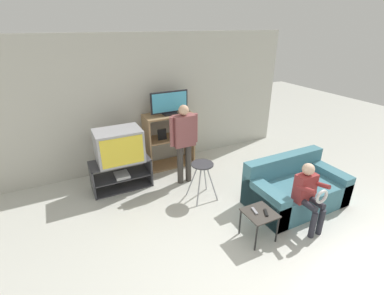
{
  "coord_description": "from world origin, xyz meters",
  "views": [
    {
      "loc": [
        -1.56,
        -1.83,
        2.74
      ],
      "look_at": [
        0.27,
        1.83,
        0.9
      ],
      "focal_mm": 26.0,
      "sensor_mm": 36.0,
      "label": 1
    }
  ],
  "objects": [
    {
      "name": "ground_plane",
      "position": [
        0.0,
        0.0,
        0.0
      ],
      "size": [
        18.0,
        18.0,
        0.0
      ],
      "primitive_type": "plane",
      "color": "beige"
    },
    {
      "name": "media_shelf",
      "position": [
        0.36,
        3.05,
        0.57
      ],
      "size": [
        0.96,
        0.47,
        1.11
      ],
      "color": "#9E7A51",
      "rests_on": "ground_plane"
    },
    {
      "name": "remote_control_black",
      "position": [
        0.67,
        0.42,
        0.44
      ],
      "size": [
        0.1,
        0.14,
        0.02
      ],
      "primitive_type": "cube",
      "rotation": [
        0.0,
        0.0,
        -0.5
      ],
      "color": "black",
      "rests_on": "snack_table"
    },
    {
      "name": "person_standing_adult",
      "position": [
        0.35,
        2.29,
        0.89
      ],
      "size": [
        0.53,
        0.2,
        1.48
      ],
      "color": "#3D3833",
      "rests_on": "ground_plane"
    },
    {
      "name": "wall_back",
      "position": [
        0.0,
        3.36,
        1.3
      ],
      "size": [
        6.4,
        0.06,
        2.6
      ],
      "color": "beige",
      "rests_on": "ground_plane"
    },
    {
      "name": "snack_table",
      "position": [
        0.61,
        0.47,
        0.37
      ],
      "size": [
        0.4,
        0.4,
        0.43
      ],
      "color": "#38332D",
      "rests_on": "ground_plane"
    },
    {
      "name": "couch",
      "position": [
        1.66,
        0.87,
        0.26
      ],
      "size": [
        1.55,
        0.88,
        0.75
      ],
      "color": "teal",
      "rests_on": "ground_plane"
    },
    {
      "name": "television_flat",
      "position": [
        0.39,
        3.02,
        1.32
      ],
      "size": [
        0.75,
        0.2,
        0.46
      ],
      "color": "black",
      "rests_on": "media_shelf"
    },
    {
      "name": "person_seated_child",
      "position": [
        1.37,
        0.37,
        0.58
      ],
      "size": [
        0.33,
        0.43,
        0.99
      ],
      "color": "#2D2D38",
      "rests_on": "ground_plane"
    },
    {
      "name": "tv_stand",
      "position": [
        -0.75,
        2.62,
        0.26
      ],
      "size": [
        1.04,
        0.46,
        0.53
      ],
      "color": "#38383D",
      "rests_on": "ground_plane"
    },
    {
      "name": "television_main",
      "position": [
        -0.73,
        2.62,
        0.82
      ],
      "size": [
        0.77,
        0.54,
        0.57
      ],
      "color": "#9E9EA3",
      "rests_on": "tv_stand"
    },
    {
      "name": "folding_stool",
      "position": [
        0.39,
        1.67,
        0.54
      ],
      "size": [
        0.42,
        0.41,
        0.66
      ],
      "color": "#99999E",
      "rests_on": "ground_plane"
    },
    {
      "name": "remote_control_white",
      "position": [
        0.56,
        0.52,
        0.44
      ],
      "size": [
        0.07,
        0.15,
        0.02
      ],
      "primitive_type": "cube",
      "rotation": [
        0.0,
        0.0,
        -0.21
      ],
      "color": "gray",
      "rests_on": "snack_table"
    }
  ]
}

